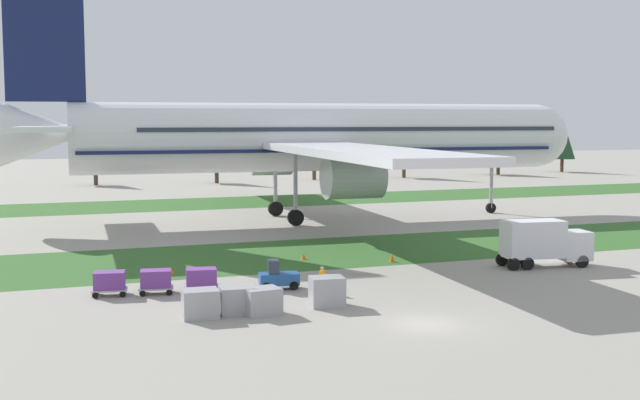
# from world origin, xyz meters

# --- Properties ---
(ground_plane) EXTENTS (400.00, 400.00, 0.00)m
(ground_plane) POSITION_xyz_m (0.00, 0.00, 0.00)
(ground_plane) COLOR gray
(grass_strip_near) EXTENTS (320.00, 15.35, 0.01)m
(grass_strip_near) POSITION_xyz_m (0.00, 24.62, 0.00)
(grass_strip_near) COLOR #336028
(grass_strip_near) RESTS_ON ground
(grass_strip_far) EXTENTS (320.00, 15.35, 0.01)m
(grass_strip_far) POSITION_xyz_m (0.00, 67.33, 0.00)
(grass_strip_far) COLOR #336028
(grass_strip_far) RESTS_ON ground
(airliner) EXTENTS (65.07, 80.36, 25.68)m
(airliner) POSITION_xyz_m (9.20, 46.08, 9.22)
(airliner) COLOR white
(airliner) RESTS_ON ground
(baggage_tug) EXTENTS (2.78, 1.70, 1.97)m
(baggage_tug) POSITION_xyz_m (-4.88, 11.69, 0.81)
(baggage_tug) COLOR #1E4C8E
(baggage_tug) RESTS_ON ground
(cargo_dolly_lead) EXTENTS (2.41, 1.84, 1.55)m
(cargo_dolly_lead) POSITION_xyz_m (-9.84, 12.50, 0.92)
(cargo_dolly_lead) COLOR #A3A3A8
(cargo_dolly_lead) RESTS_ON ground
(cargo_dolly_second) EXTENTS (2.41, 1.84, 1.55)m
(cargo_dolly_second) POSITION_xyz_m (-12.70, 12.97, 0.92)
(cargo_dolly_second) COLOR #A3A3A8
(cargo_dolly_second) RESTS_ON ground
(cargo_dolly_third) EXTENTS (2.41, 1.84, 1.55)m
(cargo_dolly_third) POSITION_xyz_m (-15.56, 13.44, 0.92)
(cargo_dolly_third) COLOR #A3A3A8
(cargo_dolly_third) RESTS_ON ground
(catering_truck) EXTENTS (7.21, 3.25, 3.58)m
(catering_truck) POSITION_xyz_m (16.56, 12.55, 1.95)
(catering_truck) COLOR silver
(catering_truck) RESTS_ON ground
(ground_crew_marshaller) EXTENTS (0.41, 0.44, 1.74)m
(ground_crew_marshaller) POSITION_xyz_m (-2.55, 9.51, 0.95)
(ground_crew_marshaller) COLOR black
(ground_crew_marshaller) RESTS_ON ground
(uld_container_0) EXTENTS (2.14, 1.78, 1.56)m
(uld_container_0) POSITION_xyz_m (-9.08, 6.05, 0.78)
(uld_container_0) COLOR #A3A3A8
(uld_container_0) RESTS_ON ground
(uld_container_1) EXTENTS (2.11, 1.74, 1.63)m
(uld_container_1) POSITION_xyz_m (-11.32, 5.71, 0.81)
(uld_container_1) COLOR #A3A3A8
(uld_container_1) RESTS_ON ground
(uld_container_2) EXTENTS (2.16, 1.81, 1.54)m
(uld_container_2) POSITION_xyz_m (-7.81, 5.32, 0.77)
(uld_container_2) COLOR #A3A3A8
(uld_container_2) RESTS_ON ground
(uld_container_3) EXTENTS (2.19, 1.85, 1.78)m
(uld_container_3) POSITION_xyz_m (-3.55, 5.97, 0.89)
(uld_container_3) COLOR #A3A3A8
(uld_container_3) RESTS_ON ground
(taxiway_marker_0) EXTENTS (0.44, 0.44, 0.49)m
(taxiway_marker_0) POSITION_xyz_m (0.38, 21.81, 0.25)
(taxiway_marker_0) COLOR orange
(taxiway_marker_0) RESTS_ON ground
(taxiway_marker_1) EXTENTS (0.44, 0.44, 0.68)m
(taxiway_marker_1) POSITION_xyz_m (6.58, 18.37, 0.34)
(taxiway_marker_1) COLOR orange
(taxiway_marker_1) RESTS_ON ground
(taxiway_marker_2) EXTENTS (0.44, 0.44, 0.45)m
(taxiway_marker_2) POSITION_xyz_m (-7.95, 18.77, 0.23)
(taxiway_marker_2) COLOR orange
(taxiway_marker_2) RESTS_ON ground
(taxiway_marker_3) EXTENTS (0.44, 0.44, 0.55)m
(taxiway_marker_3) POSITION_xyz_m (-10.59, 19.58, 0.27)
(taxiway_marker_3) COLOR orange
(taxiway_marker_3) RESTS_ON ground
(distant_tree_line) EXTENTS (179.98, 9.97, 12.51)m
(distant_tree_line) POSITION_xyz_m (-0.79, 102.55, 6.99)
(distant_tree_line) COLOR #4C3823
(distant_tree_line) RESTS_ON ground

